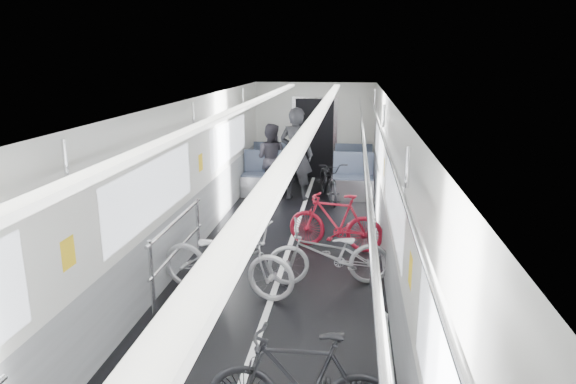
% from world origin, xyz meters
% --- Properties ---
extents(car_shell, '(3.02, 14.01, 2.41)m').
position_xyz_m(car_shell, '(0.00, 1.78, 1.13)').
color(car_shell, black).
rests_on(car_shell, ground).
extents(bike_left_far, '(1.94, 1.01, 0.97)m').
position_xyz_m(bike_left_far, '(-0.59, 0.11, 0.49)').
color(bike_left_far, '#B3B1B7').
rests_on(bike_left_far, floor).
extents(bike_right_near, '(1.57, 0.47, 0.94)m').
position_xyz_m(bike_right_near, '(0.63, -2.34, 0.47)').
color(bike_right_near, black).
rests_on(bike_right_near, floor).
extents(bike_right_mid, '(1.75, 0.87, 0.88)m').
position_xyz_m(bike_right_mid, '(0.71, 0.55, 0.44)').
color(bike_right_mid, '#9FA0A3').
rests_on(bike_right_mid, floor).
extents(bike_right_far, '(1.60, 0.75, 0.93)m').
position_xyz_m(bike_right_far, '(0.74, 1.90, 0.46)').
color(bike_right_far, '#A91427').
rests_on(bike_right_far, floor).
extents(bike_aisle, '(0.98, 1.79, 0.89)m').
position_xyz_m(bike_aisle, '(0.48, 4.80, 0.45)').
color(bike_aisle, black).
rests_on(bike_aisle, floor).
extents(person_standing, '(0.82, 0.63, 2.00)m').
position_xyz_m(person_standing, '(-0.22, 4.80, 1.00)').
color(person_standing, black).
rests_on(person_standing, floor).
extents(person_seated, '(0.85, 0.72, 1.57)m').
position_xyz_m(person_seated, '(-0.86, 5.33, 0.79)').
color(person_seated, '#343039').
rests_on(person_seated, floor).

